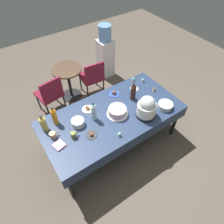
# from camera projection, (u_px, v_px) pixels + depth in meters

# --- Properties ---
(ground) EXTENTS (9.00, 9.00, 0.00)m
(ground) POSITION_uv_depth(u_px,v_px,m) (112.00, 142.00, 3.62)
(ground) COLOR brown
(potluck_table) EXTENTS (2.20, 1.10, 0.75)m
(potluck_table) POSITION_uv_depth(u_px,v_px,m) (112.00, 117.00, 3.11)
(potluck_table) COLOR navy
(potluck_table) RESTS_ON ground
(frosted_layer_cake) EXTENTS (0.33, 0.33, 0.12)m
(frosted_layer_cake) POSITION_uv_depth(u_px,v_px,m) (117.00, 111.00, 3.02)
(frosted_layer_cake) COLOR silver
(frosted_layer_cake) RESTS_ON potluck_table
(slow_cooker) EXTENTS (0.30, 0.30, 0.37)m
(slow_cooker) POSITION_uv_depth(u_px,v_px,m) (147.00, 107.00, 2.92)
(slow_cooker) COLOR black
(slow_cooker) RESTS_ON potluck_table
(glass_salad_bowl) EXTENTS (0.24, 0.24, 0.08)m
(glass_salad_bowl) POSITION_uv_depth(u_px,v_px,m) (165.00, 105.00, 3.13)
(glass_salad_bowl) COLOR #B2C6BC
(glass_salad_bowl) RESTS_ON potluck_table
(ceramic_snack_bowl) EXTENTS (0.19, 0.19, 0.10)m
(ceramic_snack_bowl) POSITION_uv_depth(u_px,v_px,m) (78.00, 123.00, 2.89)
(ceramic_snack_bowl) COLOR silver
(ceramic_snack_bowl) RESTS_ON potluck_table
(dessert_plate_cream) EXTENTS (0.18, 0.18, 0.04)m
(dessert_plate_cream) POSITION_uv_depth(u_px,v_px,m) (88.00, 109.00, 3.12)
(dessert_plate_cream) COLOR beige
(dessert_plate_cream) RESTS_ON potluck_table
(dessert_plate_charcoal) EXTENTS (0.16, 0.16, 0.04)m
(dessert_plate_charcoal) POSITION_uv_depth(u_px,v_px,m) (91.00, 135.00, 2.79)
(dessert_plate_charcoal) COLOR #2D2D33
(dessert_plate_charcoal) RESTS_ON potluck_table
(dessert_plate_cobalt) EXTENTS (0.18, 0.18, 0.06)m
(dessert_plate_cobalt) POSITION_uv_depth(u_px,v_px,m) (114.00, 94.00, 3.36)
(dessert_plate_cobalt) COLOR #2D4CB2
(dessert_plate_cobalt) RESTS_ON potluck_table
(dessert_plate_white) EXTENTS (0.14, 0.14, 0.06)m
(dessert_plate_white) POSITION_uv_depth(u_px,v_px,m) (134.00, 88.00, 3.45)
(dessert_plate_white) COLOR white
(dessert_plate_white) RESTS_ON potluck_table
(cupcake_vanilla) EXTENTS (0.05, 0.05, 0.07)m
(cupcake_vanilla) POSITION_uv_depth(u_px,v_px,m) (154.00, 89.00, 3.40)
(cupcake_vanilla) COLOR beige
(cupcake_vanilla) RESTS_ON potluck_table
(cupcake_berry) EXTENTS (0.05, 0.05, 0.07)m
(cupcake_berry) POSITION_uv_depth(u_px,v_px,m) (133.00, 79.00, 3.59)
(cupcake_berry) COLOR beige
(cupcake_berry) RESTS_ON potluck_table
(cupcake_mint) EXTENTS (0.05, 0.05, 0.07)m
(cupcake_mint) POSITION_uv_depth(u_px,v_px,m) (120.00, 134.00, 2.77)
(cupcake_mint) COLOR beige
(cupcake_mint) RESTS_ON potluck_table
(cupcake_cocoa) EXTENTS (0.05, 0.05, 0.07)m
(cupcake_cocoa) POSITION_uv_depth(u_px,v_px,m) (143.00, 80.00, 3.57)
(cupcake_cocoa) COLOR beige
(cupcake_cocoa) RESTS_ON potluck_table
(soda_bottle_ginger_ale) EXTENTS (0.09, 0.09, 0.30)m
(soda_bottle_ginger_ale) POSITION_uv_depth(u_px,v_px,m) (43.00, 123.00, 2.76)
(soda_bottle_ginger_ale) COLOR gold
(soda_bottle_ginger_ale) RESTS_ON potluck_table
(soda_bottle_water) EXTENTS (0.07, 0.07, 0.34)m
(soda_bottle_water) POSITION_uv_depth(u_px,v_px,m) (94.00, 112.00, 2.88)
(soda_bottle_water) COLOR silver
(soda_bottle_water) RESTS_ON potluck_table
(soda_bottle_cola) EXTENTS (0.09, 0.09, 0.32)m
(soda_bottle_cola) POSITION_uv_depth(u_px,v_px,m) (133.00, 92.00, 3.18)
(soda_bottle_cola) COLOR #33190F
(soda_bottle_cola) RESTS_ON potluck_table
(soda_bottle_orange_juice) EXTENTS (0.08, 0.08, 0.32)m
(soda_bottle_orange_juice) POSITION_uv_depth(u_px,v_px,m) (54.00, 116.00, 2.84)
(soda_bottle_orange_juice) COLOR orange
(soda_bottle_orange_juice) RESTS_ON potluck_table
(coffee_mug_tan) EXTENTS (0.13, 0.09, 0.09)m
(coffee_mug_tan) POSITION_uv_depth(u_px,v_px,m) (53.00, 135.00, 2.74)
(coffee_mug_tan) COLOR tan
(coffee_mug_tan) RESTS_ON potluck_table
(coffee_mug_olive) EXTENTS (0.11, 0.07, 0.09)m
(coffee_mug_olive) POSITION_uv_depth(u_px,v_px,m) (74.00, 135.00, 2.74)
(coffee_mug_olive) COLOR olive
(coffee_mug_olive) RESTS_ON potluck_table
(paper_napkin_stack) EXTENTS (0.17, 0.17, 0.02)m
(paper_napkin_stack) POSITION_uv_depth(u_px,v_px,m) (59.00, 145.00, 2.67)
(paper_napkin_stack) COLOR pink
(paper_napkin_stack) RESTS_ON potluck_table
(maroon_chair_left) EXTENTS (0.50, 0.50, 0.85)m
(maroon_chair_left) POSITION_uv_depth(u_px,v_px,m) (50.00, 93.00, 3.77)
(maroon_chair_left) COLOR maroon
(maroon_chair_left) RESTS_ON ground
(maroon_chair_right) EXTENTS (0.47, 0.47, 0.85)m
(maroon_chair_right) POSITION_uv_depth(u_px,v_px,m) (93.00, 76.00, 4.12)
(maroon_chair_right) COLOR maroon
(maroon_chair_right) RESTS_ON ground
(round_cafe_table) EXTENTS (0.60, 0.60, 0.72)m
(round_cafe_table) POSITION_uv_depth(u_px,v_px,m) (68.00, 78.00, 4.07)
(round_cafe_table) COLOR #473323
(round_cafe_table) RESTS_ON ground
(water_cooler) EXTENTS (0.32, 0.32, 1.24)m
(water_cooler) POSITION_uv_depth(u_px,v_px,m) (105.00, 53.00, 4.54)
(water_cooler) COLOR silver
(water_cooler) RESTS_ON ground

